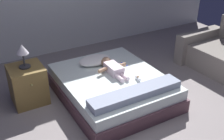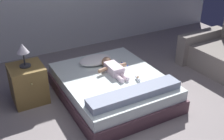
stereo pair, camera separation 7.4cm
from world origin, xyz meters
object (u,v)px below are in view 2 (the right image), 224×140
object	(u,v)px
baby	(112,68)
lamp	(23,51)
toothbrush	(124,64)
nightstand	(28,84)
pillow	(95,60)
bed	(112,87)
baby_bottle	(138,78)

from	to	relation	value
baby	lamp	bearing A→B (deg)	162.20
lamp	toothbrush	bearing A→B (deg)	-9.90
toothbrush	nightstand	bearing A→B (deg)	170.10
pillow	lamp	distance (m)	1.14
nightstand	lamp	xyz separation A→B (m)	(-0.00, 0.00, 0.52)
bed	nightstand	xyz separation A→B (m)	(-1.10, 0.50, 0.11)
toothbrush	lamp	xyz separation A→B (m)	(-1.46, 0.25, 0.44)
baby	baby_bottle	size ratio (longest dim) A/B	5.55
pillow	baby	world-z (taller)	baby
lamp	bed	bearing A→B (deg)	-24.39
pillow	nightstand	bearing A→B (deg)	179.35
nightstand	lamp	size ratio (longest dim) A/B	1.63
bed	baby	world-z (taller)	baby
baby	baby_bottle	xyz separation A→B (m)	(0.19, -0.40, -0.04)
bed	baby_bottle	size ratio (longest dim) A/B	15.44
lamp	pillow	bearing A→B (deg)	-0.65
bed	pillow	world-z (taller)	pillow
pillow	nightstand	size ratio (longest dim) A/B	0.96
toothbrush	baby_bottle	world-z (taller)	baby_bottle
toothbrush	lamp	size ratio (longest dim) A/B	0.46
bed	pillow	size ratio (longest dim) A/B	3.28
toothbrush	nightstand	size ratio (longest dim) A/B	0.28
bed	pillow	distance (m)	0.54
pillow	lamp	size ratio (longest dim) A/B	1.56
nightstand	baby_bottle	world-z (taller)	nightstand
lamp	baby	bearing A→B (deg)	-17.80
pillow	baby_bottle	xyz separation A→B (m)	(0.29, -0.77, -0.03)
baby	toothbrush	bearing A→B (deg)	23.62
toothbrush	baby_bottle	bearing A→B (deg)	-100.13
toothbrush	nightstand	world-z (taller)	nightstand
baby	lamp	distance (m)	1.29
bed	baby_bottle	bearing A→B (deg)	-47.11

